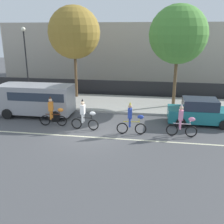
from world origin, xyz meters
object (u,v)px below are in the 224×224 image
at_px(street_lamp_post, 25,51).
at_px(parade_cyclist_orange, 53,113).
at_px(parked_van_grey, 37,98).
at_px(parade_cyclist_pink, 182,122).
at_px(parade_cyclist_cobalt, 132,120).
at_px(parked_car_teal, 200,112).
at_px(parade_cyclist_zebra, 85,116).

bearing_deg(street_lamp_post, parade_cyclist_orange, -54.85).
relative_size(parked_van_grey, street_lamp_post, 0.85).
bearing_deg(street_lamp_post, parade_cyclist_pink, -31.48).
xyz_separation_m(parade_cyclist_cobalt, parked_car_teal, (4.14, 2.44, -0.06)).
distance_m(parked_van_grey, parked_car_teal, 10.90).
distance_m(parade_cyclist_orange, parade_cyclist_cobalt, 4.98).
bearing_deg(parked_car_teal, street_lamp_post, 158.56).
xyz_separation_m(parade_cyclist_pink, street_lamp_post, (-13.03, 7.98, 3.15)).
height_order(parade_cyclist_cobalt, parade_cyclist_pink, same).
relative_size(parade_cyclist_pink, parked_van_grey, 0.38).
xyz_separation_m(parade_cyclist_pink, parked_van_grey, (-9.56, 2.26, 0.44)).
bearing_deg(parade_cyclist_cobalt, parked_van_grey, 160.67).
bearing_deg(parade_cyclist_orange, street_lamp_post, 125.15).
relative_size(parade_cyclist_pink, street_lamp_post, 0.33).
relative_size(parade_cyclist_orange, parked_van_grey, 0.38).
bearing_deg(parade_cyclist_pink, street_lamp_post, 148.52).
relative_size(parked_car_teal, street_lamp_post, 0.70).
bearing_deg(street_lamp_post, parade_cyclist_cobalt, -38.34).
height_order(parked_van_grey, street_lamp_post, street_lamp_post).
height_order(parked_car_teal, street_lamp_post, street_lamp_post).
bearing_deg(parade_cyclist_cobalt, parked_car_teal, 30.52).
distance_m(parade_cyclist_zebra, parade_cyclist_cobalt, 2.84).
height_order(parade_cyclist_pink, parked_van_grey, parked_van_grey).
bearing_deg(parade_cyclist_cobalt, parade_cyclist_pink, 2.10).
xyz_separation_m(parade_cyclist_zebra, parade_cyclist_pink, (5.64, -0.16, 0.00)).
xyz_separation_m(parade_cyclist_zebra, parked_car_teal, (6.97, 2.17, -0.06)).
relative_size(parade_cyclist_zebra, parade_cyclist_cobalt, 1.00).
distance_m(parade_cyclist_zebra, parked_van_grey, 4.47).
relative_size(parade_cyclist_zebra, street_lamp_post, 0.33).
xyz_separation_m(parade_cyclist_zebra, parked_van_grey, (-3.92, 2.10, 0.44)).
height_order(parade_cyclist_cobalt, street_lamp_post, street_lamp_post).
relative_size(parade_cyclist_cobalt, street_lamp_post, 0.33).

